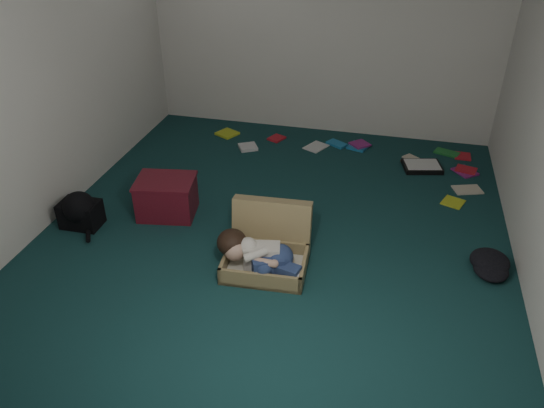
% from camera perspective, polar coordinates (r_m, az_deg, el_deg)
% --- Properties ---
extents(floor, '(4.50, 4.50, 0.00)m').
position_cam_1_polar(floor, '(4.72, 0.44, -2.68)').
color(floor, '#153B3C').
rests_on(floor, ground).
extents(wall_back, '(4.50, 0.00, 4.50)m').
position_cam_1_polar(wall_back, '(6.26, 5.57, 18.97)').
color(wall_back, white).
rests_on(wall_back, ground).
extents(wall_front, '(4.50, 0.00, 4.50)m').
position_cam_1_polar(wall_front, '(2.25, -13.02, -6.78)').
color(wall_front, white).
rests_on(wall_front, ground).
extents(wall_left, '(0.00, 4.50, 4.50)m').
position_cam_1_polar(wall_left, '(4.96, -23.25, 13.24)').
color(wall_left, white).
rests_on(wall_left, ground).
extents(suitcase, '(0.68, 0.67, 0.47)m').
position_cam_1_polar(suitcase, '(4.26, -0.44, -4.66)').
color(suitcase, '#998454').
rests_on(suitcase, floor).
extents(person, '(0.71, 0.33, 0.29)m').
position_cam_1_polar(person, '(4.11, -1.48, -5.45)').
color(person, beige).
rests_on(person, suitcase).
extents(maroon_bin, '(0.58, 0.49, 0.36)m').
position_cam_1_polar(maroon_bin, '(4.93, -11.26, 0.75)').
color(maroon_bin, maroon).
rests_on(maroon_bin, floor).
extents(backpack, '(0.43, 0.35, 0.26)m').
position_cam_1_polar(backpack, '(5.00, -19.89, -0.92)').
color(backpack, black).
rests_on(backpack, floor).
extents(clothing_pile, '(0.49, 0.45, 0.13)m').
position_cam_1_polar(clothing_pile, '(4.51, 21.44, -6.08)').
color(clothing_pile, black).
rests_on(clothing_pile, floor).
extents(paper_tray, '(0.45, 0.38, 0.05)m').
position_cam_1_polar(paper_tray, '(5.91, 15.85, 3.91)').
color(paper_tray, black).
rests_on(paper_tray, floor).
extents(book_scatter, '(2.99, 1.31, 0.02)m').
position_cam_1_polar(book_scatter, '(6.03, 10.29, 5.08)').
color(book_scatter, '#C2D425').
rests_on(book_scatter, floor).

